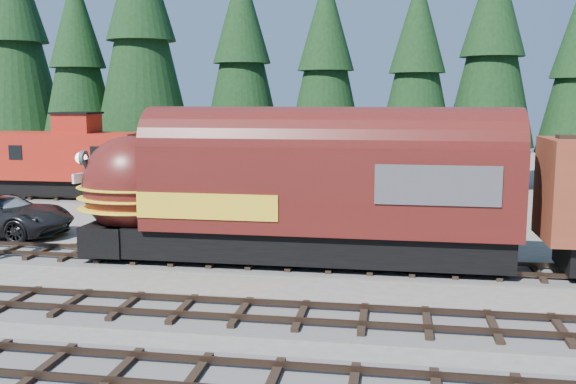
% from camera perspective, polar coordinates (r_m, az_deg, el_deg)
% --- Properties ---
extents(ground, '(120.00, 120.00, 0.00)m').
position_cam_1_polar(ground, '(21.11, -1.31, -9.33)').
color(ground, '#6B665B').
rests_on(ground, ground).
extents(track_siding, '(68.00, 3.20, 0.33)m').
position_cam_1_polar(track_siding, '(25.37, 23.49, -6.86)').
color(track_siding, '#4C4947').
rests_on(track_siding, ground).
extents(track_spur, '(32.00, 3.20, 0.33)m').
position_cam_1_polar(track_spur, '(40.69, -10.47, -0.78)').
color(track_spur, '#4C4947').
rests_on(track_spur, ground).
extents(depot, '(12.80, 7.00, 5.30)m').
position_cam_1_polar(depot, '(30.69, 2.32, 1.89)').
color(depot, gold).
rests_on(depot, ground).
extents(conifer_backdrop, '(79.09, 22.69, 17.30)m').
position_cam_1_polar(conifer_backdrop, '(44.95, 7.31, 12.92)').
color(conifer_backdrop, black).
rests_on(conifer_backdrop, ground).
extents(locomotive, '(17.00, 3.38, 4.62)m').
position_cam_1_polar(locomotive, '(24.42, -0.63, -0.43)').
color(locomotive, black).
rests_on(locomotive, ground).
extents(caboose, '(9.83, 2.85, 5.11)m').
position_cam_1_polar(caboose, '(43.22, -19.20, 2.74)').
color(caboose, black).
rests_on(caboose, ground).
extents(pickup_truck_b, '(6.22, 3.80, 1.68)m').
position_cam_1_polar(pickup_truck_b, '(33.66, -23.48, -1.88)').
color(pickup_truck_b, '#ADB0B5').
rests_on(pickup_truck_b, ground).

